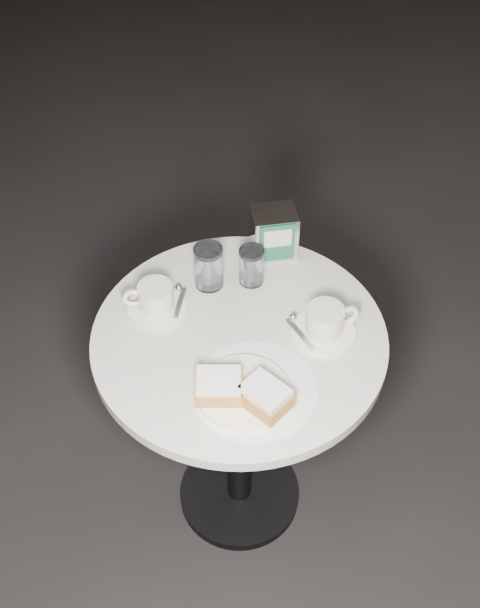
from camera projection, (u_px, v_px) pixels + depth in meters
name	position (u px, v px, depth m)	size (l,w,h in m)	color
ground	(239.00, 495.00, 2.33)	(7.00, 7.00, 0.00)	black
cafe_table	(239.00, 386.00, 1.93)	(0.70, 0.70, 0.74)	black
sugar_spill	(254.00, 389.00, 1.68)	(0.28, 0.28, 0.00)	white
beignet_plate	(243.00, 392.00, 1.64)	(0.25, 0.25, 0.07)	white
coffee_cup_left	(155.00, 299.00, 1.83)	(0.17, 0.17, 0.08)	white
coffee_cup_right	(325.00, 323.00, 1.77)	(0.20, 0.20, 0.08)	white
water_glass_left	(209.00, 267.00, 1.87)	(0.09, 0.09, 0.12)	white
water_glass_right	(251.00, 266.00, 1.88)	(0.07, 0.07, 0.10)	white
napkin_dispenser	(274.00, 233.00, 1.94)	(0.13, 0.12, 0.13)	silver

